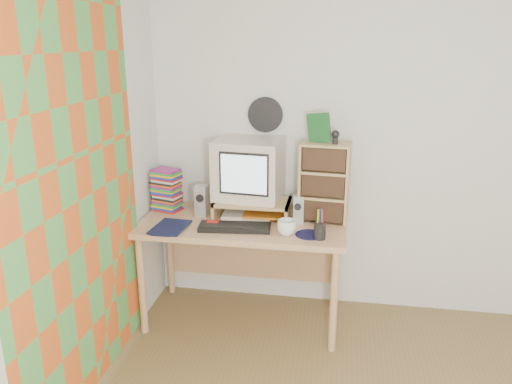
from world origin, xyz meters
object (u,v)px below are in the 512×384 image
(desk, at_px, (245,236))
(keyboard, at_px, (235,227))
(dvd_stack, at_px, (167,193))
(cd_rack, at_px, (324,183))
(crt_monitor, at_px, (248,170))
(mug, at_px, (287,227))
(diary, at_px, (156,224))

(desk, bearing_deg, keyboard, -95.73)
(dvd_stack, height_order, cd_rack, cd_rack)
(desk, height_order, crt_monitor, crt_monitor)
(crt_monitor, height_order, mug, crt_monitor)
(keyboard, xyz_separation_m, mug, (0.34, -0.03, 0.03))
(crt_monitor, bearing_deg, dvd_stack, -172.84)
(desk, relative_size, mug, 11.30)
(dvd_stack, relative_size, cd_rack, 0.49)
(desk, distance_m, keyboard, 0.27)
(desk, height_order, keyboard, keyboard)
(desk, distance_m, mug, 0.45)
(keyboard, bearing_deg, crt_monitor, 78.15)
(crt_monitor, height_order, keyboard, crt_monitor)
(crt_monitor, relative_size, cd_rack, 0.81)
(desk, xyz_separation_m, dvd_stack, (-0.59, 0.07, 0.27))
(crt_monitor, height_order, dvd_stack, crt_monitor)
(keyboard, bearing_deg, diary, -179.01)
(keyboard, height_order, diary, diary)
(keyboard, distance_m, dvd_stack, 0.65)
(desk, bearing_deg, diary, -152.82)
(crt_monitor, xyz_separation_m, diary, (-0.56, -0.37, -0.30))
(crt_monitor, distance_m, mug, 0.54)
(dvd_stack, xyz_separation_m, cd_rack, (1.13, -0.04, 0.14))
(desk, xyz_separation_m, crt_monitor, (0.01, 0.09, 0.46))
(crt_monitor, distance_m, keyboard, 0.44)
(keyboard, distance_m, mug, 0.35)
(desk, distance_m, dvd_stack, 0.65)
(keyboard, xyz_separation_m, diary, (-0.52, -0.06, 0.01))
(keyboard, bearing_deg, desk, 79.05)
(cd_rack, height_order, mug, cd_rack)
(cd_rack, distance_m, diary, 1.16)
(mug, bearing_deg, cd_rack, 53.55)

